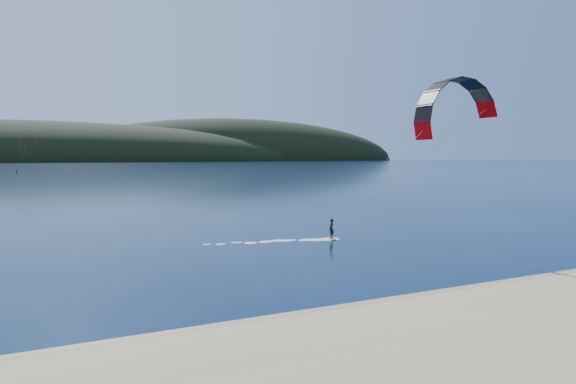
# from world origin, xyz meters

# --- Properties ---
(ground) EXTENTS (1800.00, 1800.00, 0.00)m
(ground) POSITION_xyz_m (0.00, 0.00, 0.00)
(ground) COLOR #071939
(ground) RESTS_ON ground
(wet_sand) EXTENTS (220.00, 2.50, 0.10)m
(wet_sand) POSITION_xyz_m (0.00, 4.50, 0.05)
(wet_sand) COLOR #89704F
(wet_sand) RESTS_ON ground
(headland) EXTENTS (1200.00, 310.00, 140.00)m
(headland) POSITION_xyz_m (0.63, 745.28, 0.00)
(headland) COLOR black
(headland) RESTS_ON ground
(kitesurfer_near) EXTENTS (23.92, 7.23, 13.55)m
(kitesurfer_near) POSITION_xyz_m (19.22, 17.44, 9.23)
(kitesurfer_near) COLOR orange
(kitesurfer_near) RESTS_ON ground
(kitesurfer_far) EXTENTS (8.16, 5.94, 13.67)m
(kitesurfer_far) POSITION_xyz_m (-21.65, 200.14, 11.70)
(kitesurfer_far) COLOR orange
(kitesurfer_far) RESTS_ON ground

